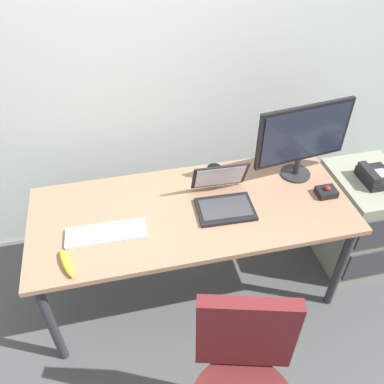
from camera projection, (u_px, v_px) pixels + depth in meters
The scene contains 11 objects.
ground_plane at pixel (192, 285), 2.69m from camera, with size 8.00×8.00×0.00m, color #484B4B.
back_wall at pixel (164, 35), 2.30m from camera, with size 6.00×0.10×2.80m, color silver.
desk at pixel (192, 217), 2.27m from camera, with size 1.77×0.74×0.71m.
file_cabinet at pixel (358, 219), 2.67m from camera, with size 0.42×0.53×0.69m.
desk_phone at pixel (375, 176), 2.41m from camera, with size 0.17×0.20×0.09m.
monitor_main at pixel (303, 137), 2.28m from camera, with size 0.58×0.18×0.47m.
keyboard at pixel (106, 233), 2.07m from camera, with size 0.41×0.15×0.03m.
laptop at pixel (223, 197), 2.22m from camera, with size 0.32×0.33×0.22m.
trackball_mouse at pixel (326, 192), 2.30m from camera, with size 0.11×0.09×0.07m.
coffee_mug at pixel (214, 173), 2.39m from camera, with size 0.09×0.08×0.09m.
banana at pixel (67, 263), 1.92m from camera, with size 0.19×0.04×0.04m, color yellow.
Camera 1 is at (-0.36, -1.58, 2.24)m, focal length 37.80 mm.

